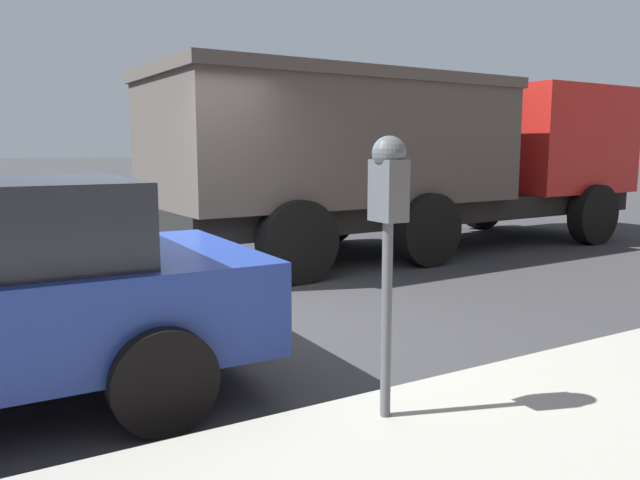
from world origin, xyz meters
TOP-DOWN VIEW (x-y plane):
  - ground_plane at (0.00, 0.00)m, footprint 220.00×220.00m
  - parking_meter at (-2.53, -0.05)m, footprint 0.21×0.19m
  - dump_truck at (2.80, -4.40)m, footprint 3.14×8.64m

SIDE VIEW (x-z plane):
  - ground_plane at x=0.00m, z-range 0.00..0.00m
  - parking_meter at x=-2.53m, z-range 0.55..2.16m
  - dump_truck at x=2.80m, z-range 0.22..2.96m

